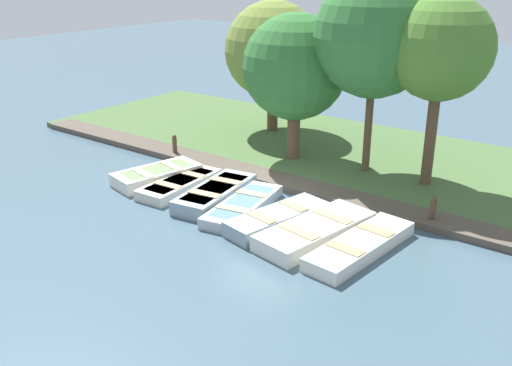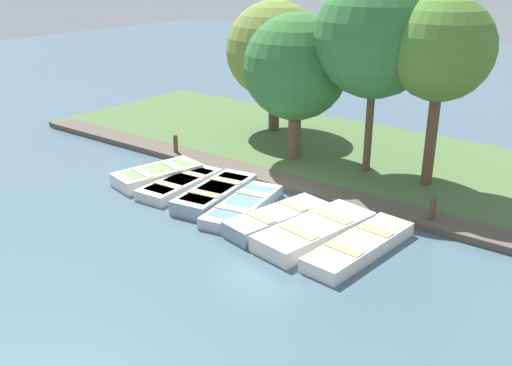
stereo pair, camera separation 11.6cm
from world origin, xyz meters
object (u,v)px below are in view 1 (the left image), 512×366
Objects in this scene: rowboat_6 at (360,245)px; mooring_post_near at (175,146)px; rowboat_3 at (243,206)px; park_tree_left at (295,68)px; mooring_post_far at (433,211)px; rowboat_0 at (157,175)px; rowboat_5 at (316,231)px; rowboat_4 at (278,218)px; park_tree_center at (375,36)px; rowboat_2 at (215,193)px; park_tree_right at (441,49)px; park_tree_far_left at (273,51)px; rowboat_1 at (180,184)px.

mooring_post_near reaches higher than rowboat_6.
rowboat_3 is 0.65× the size of park_tree_left.
mooring_post_near is 1.00× the size of mooring_post_far.
rowboat_5 is (0.43, 6.11, 0.00)m from rowboat_0.
rowboat_5 reaches higher than rowboat_4.
park_tree_center reaches higher than mooring_post_far.
mooring_post_far reaches higher than rowboat_2.
rowboat_4 is 0.55× the size of park_tree_right.
rowboat_3 is 8.27m from park_tree_far_left.
mooring_post_near is 0.16× the size of park_tree_far_left.
rowboat_2 is at bearing -85.44° from rowboat_4.
mooring_post_near is (-2.23, -4.80, 0.26)m from rowboat_3.
park_tree_center reaches higher than rowboat_0.
park_tree_center reaches higher than park_tree_right.
mooring_post_near is at bearing -69.30° from park_tree_center.
park_tree_left reaches higher than rowboat_0.
mooring_post_far is at bearing 90.00° from mooring_post_near.
rowboat_0 is 0.51× the size of park_tree_right.
park_tree_far_left reaches higher than rowboat_4.
rowboat_2 is at bearing 85.77° from rowboat_1.
rowboat_4 is at bearing 68.38° from mooring_post_near.
park_tree_left is 0.88× the size of park_tree_right.
rowboat_0 reaches higher than rowboat_6.
park_tree_left is at bearing -109.57° from mooring_post_far.
rowboat_2 is at bearing -85.58° from rowboat_5.
mooring_post_near is at bearing -99.47° from rowboat_4.
mooring_post_far is at bearing 102.83° from rowboat_1.
rowboat_0 is at bearing -100.40° from rowboat_2.
rowboat_3 is 1.04× the size of rowboat_4.
mooring_post_near is at bearing -136.34° from rowboat_1.
mooring_post_far is at bearing 150.07° from rowboat_5.
rowboat_3 is 0.63× the size of park_tree_far_left.
park_tree_center reaches higher than rowboat_5.
park_tree_center is at bearing 68.02° from park_tree_far_left.
rowboat_6 is (0.21, 3.73, 0.02)m from rowboat_3.
rowboat_1 is 3.89m from rowboat_4.
rowboat_6 is at bearing 47.30° from park_tree_far_left.
rowboat_5 is (0.23, 2.49, 0.05)m from rowboat_3.
rowboat_1 is 1.45m from rowboat_2.
park_tree_left is at bearing -176.08° from rowboat_3.
rowboat_1 is at bearing 100.14° from rowboat_0.
park_tree_right reaches higher than rowboat_5.
mooring_post_far is at bearing 61.78° from park_tree_far_left.
mooring_post_near is 9.36m from mooring_post_far.
rowboat_2 is at bearing -88.30° from rowboat_6.
rowboat_6 is 0.56× the size of park_tree_center.
rowboat_2 is 7.55m from park_tree_right.
rowboat_3 is 0.57× the size of park_tree_right.
rowboat_5 is 9.80m from park_tree_far_left.
mooring_post_far is at bearing 105.08° from rowboat_3.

